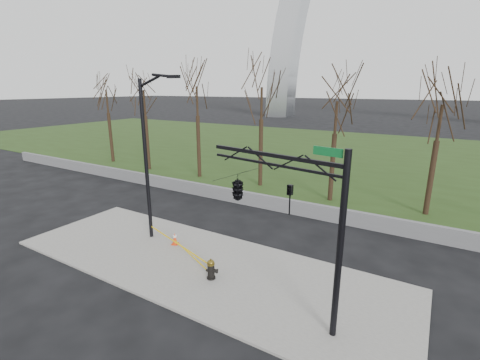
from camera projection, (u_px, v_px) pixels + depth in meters
The scene contains 10 objects.
ground at pixel (198, 265), 14.81m from camera, with size 500.00×500.00×0.00m, color black.
sidewalk at pixel (198, 264), 14.80m from camera, with size 18.00×6.00×0.10m, color gray.
grass_strip at pixel (354, 154), 39.60m from camera, with size 120.00×40.00×0.06m, color #253914.
guardrail at pixel (275, 204), 21.31m from camera, with size 60.00×0.30×0.90m, color #59595B.
tree_row at pixel (294, 138), 23.86m from camera, with size 45.05×4.00×8.30m.
fire_hydrant at pixel (211, 269), 13.47m from camera, with size 0.55×0.36×0.88m.
traffic_cone at pixel (175, 239), 16.47m from camera, with size 0.40×0.40×0.61m.
street_light at pixel (148, 150), 16.10m from camera, with size 2.39×0.28×8.21m.
traffic_signal_mast at pixel (254, 191), 11.50m from camera, with size 5.03×2.54×6.00m.
caution_tape at pixel (183, 248), 15.21m from camera, with size 5.01×1.65×0.45m.
Camera 1 is at (8.44, -10.42, 7.57)m, focal length 25.00 mm.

